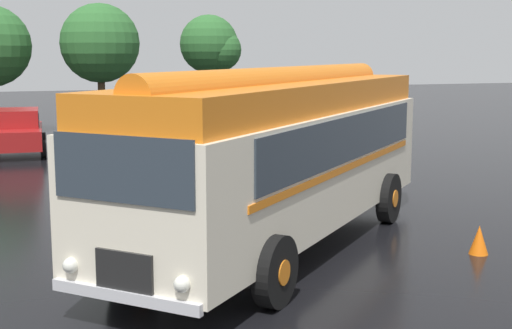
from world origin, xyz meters
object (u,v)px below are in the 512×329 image
vintage_bus (282,151)px  car_far_right (242,126)px  car_mid_left (100,128)px  car_mid_right (180,128)px  car_near_left (18,131)px  traffic_cone (479,240)px

vintage_bus → car_far_right: (3.91, 14.14, -1.05)m
car_mid_left → car_mid_right: size_ratio=1.01×
car_near_left → vintage_bus: bearing=-73.5°
traffic_cone → vintage_bus: bearing=152.2°
car_mid_left → car_mid_right: bearing=-20.1°
vintage_bus → car_near_left: (-4.50, 15.24, -1.05)m
vintage_bus → traffic_cone: bearing=-27.8°
car_near_left → car_mid_right: 6.02m
car_near_left → car_far_right: same height
traffic_cone → car_far_right: bearing=87.8°
vintage_bus → car_mid_right: size_ratio=2.12×
vintage_bus → traffic_cone: vintage_bus is taller
car_mid_right → car_far_right: same height
car_mid_left → traffic_cone: (4.81, -16.98, -0.57)m
vintage_bus → traffic_cone: 4.07m
car_mid_right → traffic_cone: car_mid_right is taller
car_near_left → car_mid_left: size_ratio=1.00×
car_near_left → car_mid_left: 2.99m
vintage_bus → car_mid_left: 15.35m
traffic_cone → car_mid_left: bearing=105.8°
car_near_left → car_mid_left: bearing=-0.0°
car_mid_right → vintage_bus: bearing=-95.7°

